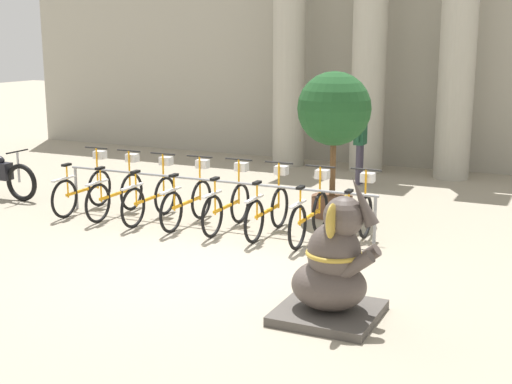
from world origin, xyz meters
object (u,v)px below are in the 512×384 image
Objects in this scene: bicycle_4 at (228,204)px; bicycle_5 at (268,209)px; elephant_statue at (333,270)px; bicycle_0 at (84,189)px; bicycle_2 at (151,197)px; bicycle_7 at (357,218)px; potted_tree at (334,117)px; bicycle_1 at (116,192)px; person_pedestrian at (360,135)px; bicycle_6 at (310,214)px; bicycle_3 at (188,201)px.

bicycle_5 is at bearing 0.20° from bicycle_4.
elephant_statue is (2.71, -2.76, 0.15)m from bicycle_4.
bicycle_5 is (3.54, 0.01, 0.00)m from bicycle_0.
bicycle_0 is 2.83m from bicycle_4.
bicycle_0 is 1.00× the size of bicycle_2.
bicycle_0 is 1.00× the size of bicycle_7.
bicycle_5 and bicycle_7 have the same top height.
elephant_statue is 4.69m from potted_tree.
bicycle_1 is 0.95× the size of person_pedestrian.
bicycle_2 and bicycle_6 have the same top height.
bicycle_3 is 2.83m from bicycle_7.
bicycle_0 is 2.12m from bicycle_3.
bicycle_3 is at bearing -178.94° from bicycle_7.
potted_tree reaches higher than bicycle_0.
potted_tree is at bearing 20.87° from bicycle_0.
bicycle_5 is 1.41m from bicycle_7.
bicycle_2 is 4.94m from elephant_statue.
bicycle_0 is 1.42m from bicycle_2.
bicycle_1 is 3.54m from bicycle_6.
bicycle_2 is 3.54m from bicycle_7.
bicycle_1 is at bearing -1.39° from bicycle_0.
bicycle_4 is 2.12m from bicycle_7.
potted_tree is (-0.90, 1.51, 1.29)m from bicycle_7.
bicycle_0 is 1.00× the size of bicycle_6.
bicycle_0 is 4.52m from potted_tree.
potted_tree is (3.34, 1.56, 1.29)m from bicycle_1.
bicycle_4 is at bearing 1.93° from bicycle_2.
bicycle_3 and bicycle_4 have the same top height.
bicycle_1 is (0.71, -0.02, 0.00)m from bicycle_0.
potted_tree is at bearing 51.50° from bicycle_4.
bicycle_5 is 4.31m from person_pedestrian.
bicycle_4 is 1.00× the size of bicycle_6.
bicycle_6 is 3.02m from elephant_statue.
potted_tree is at bearing 120.86° from bicycle_7.
potted_tree reaches higher than bicycle_2.
bicycle_3 is at bearing 0.94° from bicycle_2.
elephant_statue is at bearing -54.06° from bicycle_5.
bicycle_5 is (0.71, 0.00, 0.00)m from bicycle_4.
bicycle_1 is 3.90m from potted_tree.
bicycle_6 is at bearing -82.72° from person_pedestrian.
bicycle_6 and bicycle_7 have the same top height.
person_pedestrian is at bearing 49.20° from bicycle_0.
bicycle_4 and bicycle_5 have the same top height.
elephant_statue reaches higher than bicycle_1.
bicycle_3 is 2.80m from potted_tree.
bicycle_5 is at bearing 125.94° from elephant_statue.
person_pedestrian is at bearing 62.16° from bicycle_2.
potted_tree reaches higher than bicycle_4.
person_pedestrian reaches higher than bicycle_3.
bicycle_6 is 0.95× the size of person_pedestrian.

